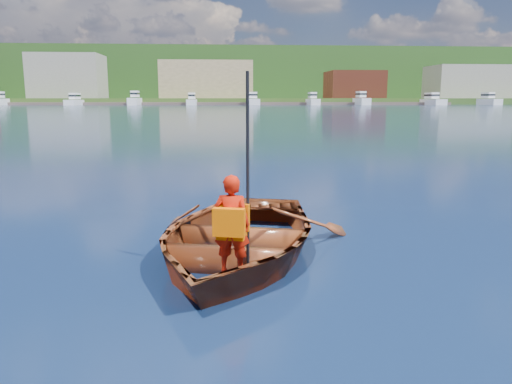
# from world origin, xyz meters

# --- Properties ---
(ground) EXTENTS (600.00, 600.00, 0.00)m
(ground) POSITION_xyz_m (0.00, 0.00, 0.00)
(ground) COLOR #112F47
(ground) RESTS_ON ground
(rowboat) EXTENTS (3.72, 4.54, 0.82)m
(rowboat) POSITION_xyz_m (-0.61, 0.40, 0.26)
(rowboat) COLOR brown
(rowboat) RESTS_ON ground
(child_paddler) EXTENTS (0.45, 0.40, 2.16)m
(child_paddler) POSITION_xyz_m (-0.68, -0.50, 0.66)
(child_paddler) COLOR #BF1605
(child_paddler) RESTS_ON ground
(shoreline) EXTENTS (400.00, 140.00, 22.00)m
(shoreline) POSITION_xyz_m (0.00, 236.61, 10.32)
(shoreline) COLOR #445C29
(shoreline) RESTS_ON ground
(dock) EXTENTS (160.04, 6.05, 0.80)m
(dock) POSITION_xyz_m (-9.74, 148.00, 0.40)
(dock) COLOR brown
(dock) RESTS_ON ground
(waterfront_buildings) EXTENTS (202.00, 16.00, 14.00)m
(waterfront_buildings) POSITION_xyz_m (-7.74, 165.00, 7.74)
(waterfront_buildings) COLOR brown
(waterfront_buildings) RESTS_ON ground
(marina_yachts) EXTENTS (148.28, 12.26, 4.36)m
(marina_yachts) POSITION_xyz_m (10.00, 143.29, 1.38)
(marina_yachts) COLOR white
(marina_yachts) RESTS_ON ground
(hillside_trees) EXTENTS (300.31, 69.33, 22.40)m
(hillside_trees) POSITION_xyz_m (3.52, 251.25, 20.64)
(hillside_trees) COLOR #382314
(hillside_trees) RESTS_ON ground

